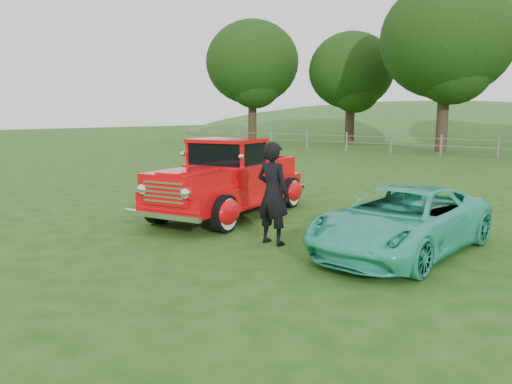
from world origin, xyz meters
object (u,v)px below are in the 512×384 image
Objects in this scene: tree_far_west at (252,63)px; man at (273,193)px; teal_sedan at (402,220)px; tree_mid_west at (351,71)px; tree_near_west at (447,39)px; red_pickup at (229,181)px.

tree_far_west reaches higher than man.
teal_sedan is 2.17× the size of man.
tree_mid_west is 2.11× the size of teal_sedan.
tree_mid_west is 8.63m from tree_near_west.
tree_far_west is 31.14m from red_pickup.
tree_far_west reaches higher than teal_sedan.
tree_far_west is 16.03m from tree_near_west.
tree_far_west reaches higher than tree_mid_west.
tree_far_west is at bearing 136.71° from teal_sedan.
red_pickup is 1.30× the size of teal_sedan.
tree_near_west is at bearing -20.56° from tree_mid_west.
tree_mid_west is 0.81× the size of tree_near_west.
tree_near_west is (8.00, -3.00, 1.25)m from tree_mid_west.
man is at bearing -50.35° from tree_far_west.
tree_mid_west is 31.13m from teal_sedan.
red_pickup is (2.84, -23.13, -6.00)m from tree_near_west.
tree_far_west is 34.41m from teal_sedan.
tree_mid_west is at bearing 102.83° from red_pickup.
teal_sedan is (23.25, -24.67, -5.93)m from tree_far_west.
teal_sedan is at bearing -60.24° from tree_mid_west.
man reaches higher than red_pickup.
tree_mid_west reaches higher than red_pickup.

